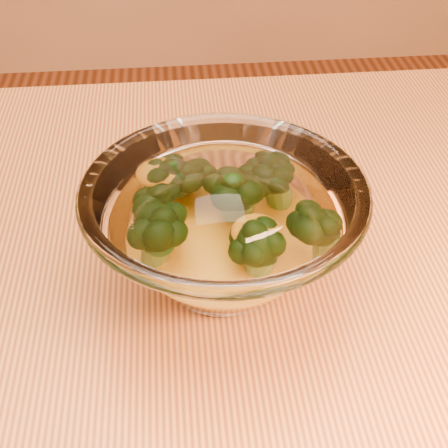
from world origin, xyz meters
name	(u,v)px	position (x,y,z in m)	size (l,w,h in m)	color
table	(343,373)	(0.00, 0.00, 0.65)	(1.20, 0.80, 0.75)	#DC8C42
glass_bowl	(224,229)	(-0.11, 0.04, 0.80)	(0.22, 0.22, 0.10)	white
cheese_sauce	(224,248)	(-0.11, 0.04, 0.78)	(0.11, 0.11, 0.03)	orange
broccoli_heap	(224,210)	(-0.11, 0.05, 0.81)	(0.15, 0.13, 0.06)	black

